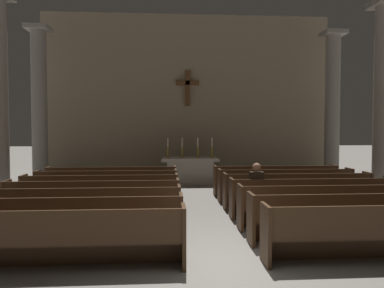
{
  "coord_description": "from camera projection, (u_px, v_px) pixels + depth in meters",
  "views": [
    {
      "loc": [
        -0.9,
        -5.7,
        2.13
      ],
      "look_at": [
        0.0,
        7.48,
        1.58
      ],
      "focal_mm": 34.96,
      "sensor_mm": 36.0,
      "label": 1
    }
  ],
  "objects": [
    {
      "name": "ground_plane",
      "position": [
        225.0,
        265.0,
        5.83
      ],
      "size": [
        80.0,
        80.0,
        0.0
      ],
      "primitive_type": "plane",
      "color": "gray"
    },
    {
      "name": "pew_left_row_1",
      "position": [
        53.0,
        239.0,
        5.59
      ],
      "size": [
        3.97,
        0.5,
        0.95
      ],
      "color": "#422B19",
      "rests_on": "ground"
    },
    {
      "name": "pew_left_row_2",
      "position": [
        71.0,
        222.0,
        6.61
      ],
      "size": [
        3.97,
        0.5,
        0.95
      ],
      "color": "#422B19",
      "rests_on": "ground"
    },
    {
      "name": "pew_left_row_3",
      "position": [
        83.0,
        210.0,
        7.62
      ],
      "size": [
        3.97,
        0.5,
        0.95
      ],
      "color": "#422B19",
      "rests_on": "ground"
    },
    {
      "name": "pew_left_row_4",
      "position": [
        93.0,
        200.0,
        8.63
      ],
      "size": [
        3.97,
        0.5,
        0.95
      ],
      "color": "#422B19",
      "rests_on": "ground"
    },
    {
      "name": "pew_left_row_5",
      "position": [
        101.0,
        193.0,
        9.64
      ],
      "size": [
        3.97,
        0.5,
        0.95
      ],
      "color": "#422B19",
      "rests_on": "ground"
    },
    {
      "name": "pew_left_row_6",
      "position": [
        107.0,
        186.0,
        10.65
      ],
      "size": [
        3.97,
        0.5,
        0.95
      ],
      "color": "#422B19",
      "rests_on": "ground"
    },
    {
      "name": "pew_left_row_7",
      "position": [
        112.0,
        181.0,
        11.66
      ],
      "size": [
        3.97,
        0.5,
        0.95
      ],
      "color": "#422B19",
      "rests_on": "ground"
    },
    {
      "name": "pew_right_row_2",
      "position": [
        355.0,
        217.0,
        6.96
      ],
      "size": [
        3.97,
        0.5,
        0.95
      ],
      "color": "#422B19",
      "rests_on": "ground"
    },
    {
      "name": "pew_right_row_3",
      "position": [
        331.0,
        206.0,
        7.97
      ],
      "size": [
        3.97,
        0.5,
        0.95
      ],
      "color": "#422B19",
      "rests_on": "ground"
    },
    {
      "name": "pew_right_row_4",
      "position": [
        312.0,
        197.0,
        8.98
      ],
      "size": [
        3.97,
        0.5,
        0.95
      ],
      "color": "#422B19",
      "rests_on": "ground"
    },
    {
      "name": "pew_right_row_5",
      "position": [
        297.0,
        190.0,
        9.99
      ],
      "size": [
        3.97,
        0.5,
        0.95
      ],
      "color": "#422B19",
      "rests_on": "ground"
    },
    {
      "name": "pew_right_row_6",
      "position": [
        285.0,
        185.0,
        11.01
      ],
      "size": [
        3.97,
        0.5,
        0.95
      ],
      "color": "#422B19",
      "rests_on": "ground"
    },
    {
      "name": "pew_right_row_7",
      "position": [
        275.0,
        180.0,
        12.02
      ],
      "size": [
        3.97,
        0.5,
        0.95
      ],
      "color": "#422B19",
      "rests_on": "ground"
    },
    {
      "name": "column_right_second",
      "position": [
        383.0,
        103.0,
        11.33
      ],
      "size": [
        0.86,
        0.86,
        5.96
      ],
      "color": "gray",
      "rests_on": "ground"
    },
    {
      "name": "column_left_third",
      "position": [
        39.0,
        108.0,
        14.05
      ],
      "size": [
        0.86,
        0.86,
        5.96
      ],
      "color": "gray",
      "rests_on": "ground"
    },
    {
      "name": "column_right_third",
      "position": [
        332.0,
        109.0,
        14.82
      ],
      "size": [
        0.86,
        0.86,
        5.96
      ],
      "color": "gray",
      "rests_on": "ground"
    },
    {
      "name": "altar",
      "position": [
        190.0,
        170.0,
        14.4
      ],
      "size": [
        2.2,
        0.9,
        1.01
      ],
      "color": "#A8A399",
      "rests_on": "ground"
    },
    {
      "name": "candlestick_outer_left",
      "position": [
        168.0,
        151.0,
        14.32
      ],
      "size": [
        0.16,
        0.16,
        0.76
      ],
      "color": "#B79338",
      "rests_on": "altar"
    },
    {
      "name": "candlestick_inner_left",
      "position": [
        182.0,
        151.0,
        14.35
      ],
      "size": [
        0.16,
        0.16,
        0.76
      ],
      "color": "#B79338",
      "rests_on": "altar"
    },
    {
      "name": "candlestick_inner_right",
      "position": [
        198.0,
        151.0,
        14.39
      ],
      "size": [
        0.16,
        0.16,
        0.76
      ],
      "color": "#B79338",
      "rests_on": "altar"
    },
    {
      "name": "candlestick_outer_right",
      "position": [
        212.0,
        151.0,
        14.43
      ],
      "size": [
        0.16,
        0.16,
        0.76
      ],
      "color": "#B79338",
      "rests_on": "altar"
    },
    {
      "name": "apse_with_cross",
      "position": [
        187.0,
        97.0,
        16.15
      ],
      "size": [
        12.26,
        0.43,
        7.0
      ],
      "color": "gray",
      "rests_on": "ground"
    },
    {
      "name": "lone_worshipper",
      "position": [
        256.0,
        189.0,
        8.92
      ],
      "size": [
        0.32,
        0.43,
        1.32
      ],
      "color": "#26262B",
      "rests_on": "ground"
    }
  ]
}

